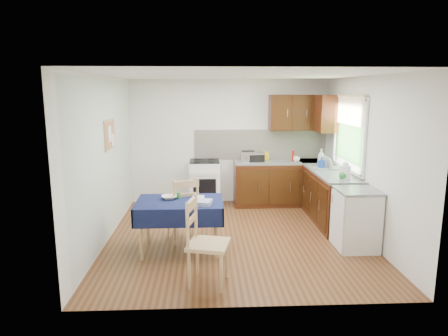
{
  "coord_description": "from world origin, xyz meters",
  "views": [
    {
      "loc": [
        -0.48,
        -5.99,
        2.27
      ],
      "look_at": [
        -0.19,
        0.11,
        1.09
      ],
      "focal_mm": 32.0,
      "sensor_mm": 36.0,
      "label": 1
    }
  ],
  "objects_px": {
    "chair_near": "(204,240)",
    "toaster": "(248,156)",
    "kettle": "(345,171)",
    "chair_far": "(183,208)",
    "dining_table": "(180,208)",
    "dish_rack": "(328,167)",
    "sandwich_press": "(256,157)"
  },
  "relations": [
    {
      "from": "kettle",
      "to": "chair_near",
      "type": "bearing_deg",
      "value": -143.81
    },
    {
      "from": "chair_far",
      "to": "dish_rack",
      "type": "relative_size",
      "value": 2.22
    },
    {
      "from": "chair_far",
      "to": "dining_table",
      "type": "bearing_deg",
      "value": 64.39
    },
    {
      "from": "chair_far",
      "to": "kettle",
      "type": "xyz_separation_m",
      "value": [
        2.55,
        0.23,
        0.5
      ]
    },
    {
      "from": "toaster",
      "to": "sandwich_press",
      "type": "height_order",
      "value": "toaster"
    },
    {
      "from": "dining_table",
      "to": "chair_near",
      "type": "xyz_separation_m",
      "value": [
        0.35,
        -1.03,
        -0.08
      ]
    },
    {
      "from": "chair_near",
      "to": "dish_rack",
      "type": "relative_size",
      "value": 2.33
    },
    {
      "from": "chair_near",
      "to": "kettle",
      "type": "height_order",
      "value": "kettle"
    },
    {
      "from": "chair_near",
      "to": "sandwich_press",
      "type": "relative_size",
      "value": 3.51
    },
    {
      "from": "chair_near",
      "to": "kettle",
      "type": "xyz_separation_m",
      "value": [
        2.23,
        1.63,
        0.47
      ]
    },
    {
      "from": "sandwich_press",
      "to": "toaster",
      "type": "bearing_deg",
      "value": -153.04
    },
    {
      "from": "dining_table",
      "to": "dish_rack",
      "type": "height_order",
      "value": "dish_rack"
    },
    {
      "from": "dish_rack",
      "to": "kettle",
      "type": "distance_m",
      "value": 0.87
    },
    {
      "from": "dining_table",
      "to": "toaster",
      "type": "xyz_separation_m",
      "value": [
        1.21,
        2.25,
        0.37
      ]
    },
    {
      "from": "toaster",
      "to": "sandwich_press",
      "type": "bearing_deg",
      "value": 34.02
    },
    {
      "from": "kettle",
      "to": "dining_table",
      "type": "bearing_deg",
      "value": -166.91
    },
    {
      "from": "chair_far",
      "to": "dish_rack",
      "type": "distance_m",
      "value": 2.8
    },
    {
      "from": "chair_near",
      "to": "toaster",
      "type": "height_order",
      "value": "toaster"
    },
    {
      "from": "chair_far",
      "to": "sandwich_press",
      "type": "xyz_separation_m",
      "value": [
        1.35,
        1.91,
        0.46
      ]
    },
    {
      "from": "chair_near",
      "to": "sandwich_press",
      "type": "bearing_deg",
      "value": -4.12
    },
    {
      "from": "chair_far",
      "to": "toaster",
      "type": "xyz_separation_m",
      "value": [
        1.18,
        1.88,
        0.47
      ]
    },
    {
      "from": "chair_near",
      "to": "dining_table",
      "type": "bearing_deg",
      "value": 31.78
    },
    {
      "from": "toaster",
      "to": "sandwich_press",
      "type": "distance_m",
      "value": 0.18
    },
    {
      "from": "sandwich_press",
      "to": "kettle",
      "type": "distance_m",
      "value": 2.06
    },
    {
      "from": "toaster",
      "to": "dish_rack",
      "type": "distance_m",
      "value": 1.58
    },
    {
      "from": "chair_near",
      "to": "dish_rack",
      "type": "height_order",
      "value": "dish_rack"
    },
    {
      "from": "dining_table",
      "to": "chair_far",
      "type": "bearing_deg",
      "value": 77.71
    },
    {
      "from": "chair_far",
      "to": "chair_near",
      "type": "relative_size",
      "value": 0.95
    },
    {
      "from": "toaster",
      "to": "kettle",
      "type": "bearing_deg",
      "value": -26.74
    },
    {
      "from": "dish_rack",
      "to": "kettle",
      "type": "relative_size",
      "value": 1.6
    },
    {
      "from": "chair_far",
      "to": "toaster",
      "type": "height_order",
      "value": "toaster"
    },
    {
      "from": "chair_near",
      "to": "sandwich_press",
      "type": "distance_m",
      "value": 3.5
    }
  ]
}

